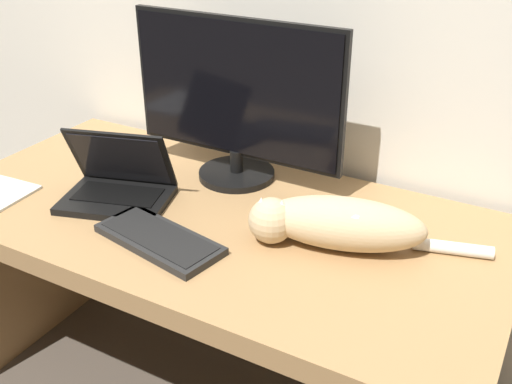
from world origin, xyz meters
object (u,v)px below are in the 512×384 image
at_px(monitor, 236,101).
at_px(cat, 335,222).
at_px(external_keyboard, 159,239).
at_px(laptop, 118,186).

distance_m(monitor, cat, 0.50).
distance_m(external_keyboard, cat, 0.44).
relative_size(monitor, external_keyboard, 1.85).
height_order(laptop, external_keyboard, laptop).
bearing_deg(laptop, cat, -9.95).
height_order(monitor, cat, monitor).
distance_m(monitor, laptop, 0.42).
bearing_deg(cat, external_keyboard, -167.49).
bearing_deg(external_keyboard, monitor, 103.87).
relative_size(laptop, external_keyboard, 0.94).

